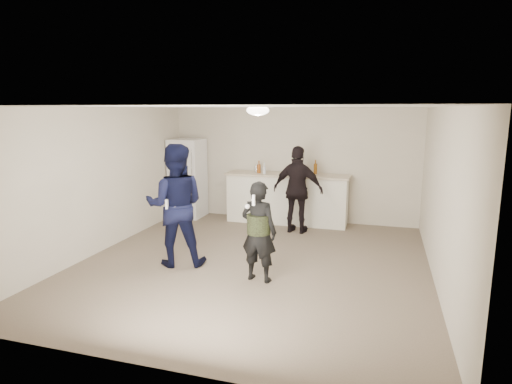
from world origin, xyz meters
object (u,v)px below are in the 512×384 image
(counter, at_px, (287,199))
(spectator, at_px, (298,190))
(woman, at_px, (259,232))
(fridge, at_px, (188,178))
(shaker, at_px, (256,168))
(man, at_px, (176,205))

(counter, relative_size, spectator, 1.48)
(woman, bearing_deg, fridge, -42.19)
(shaker, distance_m, woman, 3.52)
(man, height_order, spectator, man)
(shaker, xyz_separation_m, woman, (1.03, -3.34, -0.44))
(counter, height_order, woman, woman)
(shaker, relative_size, man, 0.09)
(counter, bearing_deg, shaker, 175.79)
(man, bearing_deg, shaker, -117.41)
(fridge, bearing_deg, man, -67.89)
(shaker, distance_m, spectator, 1.34)
(shaker, bearing_deg, woman, -72.90)
(fridge, height_order, woman, fridge)
(counter, height_order, fridge, fridge)
(fridge, xyz_separation_m, shaker, (1.62, 0.12, 0.28))
(man, height_order, woman, man)
(fridge, relative_size, shaker, 10.59)
(man, xyz_separation_m, woman, (1.45, -0.27, -0.24))
(spectator, bearing_deg, counter, -54.00)
(woman, bearing_deg, spectator, -82.85)
(counter, distance_m, shaker, 0.96)
(woman, bearing_deg, counter, -76.13)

